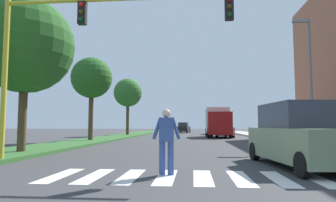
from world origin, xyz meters
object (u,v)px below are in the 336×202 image
tree_distant (128,93)px  street_lamp_right (309,69)px  traffic_light_gantry (81,34)px  sedan_midblock (222,130)px  pedestrian_performer (166,138)px  truck_box_delivery (218,122)px  sedan_far_horizon (184,128)px  tree_mid (25,46)px  sedan_distant (213,129)px  suv_crossing (301,136)px  tree_far (92,78)px

tree_distant → street_lamp_right: size_ratio=0.89×
traffic_light_gantry → sedan_midblock: bearing=72.8°
sedan_midblock → pedestrian_performer: bearing=-98.8°
truck_box_delivery → sedan_far_horizon: bearing=103.0°
tree_mid → truck_box_delivery: tree_mid is taller
traffic_light_gantry → sedan_distant: traffic_light_gantry is taller
suv_crossing → sedan_distant: size_ratio=1.05×
tree_far → truck_box_delivery: (10.41, 9.26, -3.27)m
tree_far → truck_box_delivery: size_ratio=1.03×
tree_distant → traffic_light_gantry: size_ratio=0.73×
sedan_distant → sedan_far_horizon: sedan_distant is taller
sedan_distant → truck_box_delivery: size_ratio=0.73×
street_lamp_right → pedestrian_performer: size_ratio=4.44×
street_lamp_right → suv_crossing: (-3.58, -8.44, -3.66)m
tree_far → street_lamp_right: size_ratio=0.85×
sedan_midblock → truck_box_delivery: 0.97m
pedestrian_performer → tree_far: bearing=116.6°
street_lamp_right → sedan_far_horizon: size_ratio=1.59×
tree_mid → tree_far: tree_mid is taller
pedestrian_performer → suv_crossing: (3.99, 1.81, -0.00)m
pedestrian_performer → sedan_midblock: size_ratio=0.38×
tree_far → sedan_midblock: tree_far is taller
sedan_midblock → sedan_far_horizon: bearing=104.5°
traffic_light_gantry → suv_crossing: (7.08, -0.06, -3.44)m
sedan_distant → tree_distant: bearing=-148.1°
tree_far → suv_crossing: tree_far is taller
suv_crossing → street_lamp_right: bearing=67.0°
street_lamp_right → sedan_midblock: street_lamp_right is taller
pedestrian_performer → traffic_light_gantry: bearing=148.8°
tree_mid → sedan_distant: (10.10, 28.61, -3.98)m
traffic_light_gantry → pedestrian_performer: size_ratio=5.40×
tree_distant → sedan_distant: size_ratio=1.47×
traffic_light_gantry → truck_box_delivery: traffic_light_gantry is taller
suv_crossing → pedestrian_performer: bearing=-155.6°
sedan_midblock → traffic_light_gantry: bearing=-107.2°
suv_crossing → tree_distant: bearing=114.0°
tree_far → sedan_midblock: (10.85, 9.47, -4.11)m
suv_crossing → sedan_far_horizon: bearing=97.0°
suv_crossing → truck_box_delivery: truck_box_delivery is taller
pedestrian_performer → sedan_far_horizon: 41.52m
sedan_distant → sedan_far_horizon: 9.41m
traffic_light_gantry → street_lamp_right: bearing=38.2°
sedan_midblock → truck_box_delivery: (-0.44, -0.21, 0.84)m
tree_distant → sedan_distant: bearing=31.9°
traffic_light_gantry → truck_box_delivery: (6.35, 21.70, -2.73)m
tree_distant → traffic_light_gantry: bearing=-80.9°
street_lamp_right → sedan_far_horizon: bearing=105.2°
sedan_midblock → sedan_distant: size_ratio=0.99×
tree_mid → sedan_midblock: (10.40, 19.25, -3.98)m
street_lamp_right → truck_box_delivery: (-4.32, 13.32, -2.96)m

